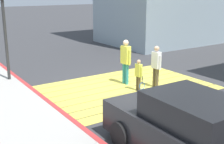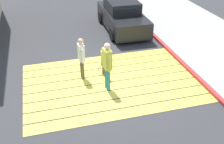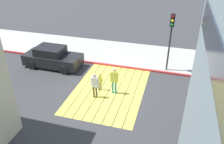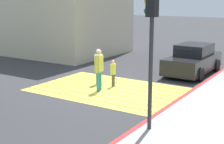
{
  "view_description": "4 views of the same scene",
  "coord_description": "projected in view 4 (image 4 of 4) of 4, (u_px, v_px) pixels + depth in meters",
  "views": [
    {
      "loc": [
        -6.74,
        -9.12,
        3.73
      ],
      "look_at": [
        -0.65,
        0.05,
        0.72
      ],
      "focal_mm": 48.8,
      "sensor_mm": 36.0,
      "label": 1
    },
    {
      "loc": [
        2.32,
        8.55,
        5.62
      ],
      "look_at": [
        0.25,
        1.07,
        1.08
      ],
      "focal_mm": 44.66,
      "sensor_mm": 36.0,
      "label": 2
    },
    {
      "loc": [
        11.75,
        3.6,
        8.16
      ],
      "look_at": [
        -0.49,
        0.05,
        1.08
      ],
      "focal_mm": 36.81,
      "sensor_mm": 36.0,
      "label": 3
    },
    {
      "loc": [
        -7.67,
        11.7,
        3.89
      ],
      "look_at": [
        -0.33,
        0.26,
        0.88
      ],
      "focal_mm": 53.17,
      "sensor_mm": 36.0,
      "label": 4
    }
  ],
  "objects": [
    {
      "name": "building_far_south",
      "position": [
        61.0,
        0.0,
        23.71
      ],
      "size": [
        8.0,
        7.04,
        7.61
      ],
      "color": "beige",
      "rests_on": "ground"
    },
    {
      "name": "pedestrian_adult_lead",
      "position": [
        99.0,
        67.0,
        14.07
      ],
      "size": [
        0.27,
        0.52,
        1.81
      ],
      "color": "teal",
      "rests_on": "ground"
    },
    {
      "name": "pedestrian_child_with_racket",
      "position": [
        113.0,
        72.0,
        14.9
      ],
      "size": [
        0.28,
        0.38,
        1.22
      ],
      "color": "brown",
      "rests_on": "ground"
    },
    {
      "name": "traffic_light_corner",
      "position": [
        151.0,
        30.0,
        9.24
      ],
      "size": [
        0.39,
        0.28,
        4.24
      ],
      "color": "#2D2D2D",
      "rests_on": "ground"
    },
    {
      "name": "car_parked_near_curb",
      "position": [
        193.0,
        60.0,
        17.43
      ],
      "size": [
        2.03,
        4.32,
        1.57
      ],
      "color": "black",
      "rests_on": "ground"
    },
    {
      "name": "curb_painted",
      "position": [
        179.0,
        100.0,
        12.78
      ],
      "size": [
        0.16,
        40.0,
        0.13
      ],
      "primitive_type": "cube",
      "color": "#BC3333",
      "rests_on": "ground"
    },
    {
      "name": "ground_plane",
      "position": [
        109.0,
        90.0,
        14.5
      ],
      "size": [
        120.0,
        120.0,
        0.0
      ],
      "primitive_type": "plane",
      "color": "#38383A"
    },
    {
      "name": "crosswalk_stripes",
      "position": [
        109.0,
        90.0,
        14.5
      ],
      "size": [
        6.4,
        4.35,
        0.01
      ],
      "color": "#EAD64C",
      "rests_on": "ground"
    },
    {
      "name": "pedestrian_adult_trailing",
      "position": [
        98.0,
        64.0,
        15.29
      ],
      "size": [
        0.23,
        0.48,
        1.64
      ],
      "color": "brown",
      "rests_on": "ground"
    }
  ]
}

